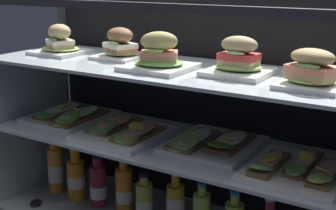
% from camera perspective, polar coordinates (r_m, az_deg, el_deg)
% --- Properties ---
extents(case_frame, '(1.42, 0.48, 0.86)m').
position_cam_1_polar(case_frame, '(1.77, 2.50, 0.24)').
color(case_frame, '#333338').
rests_on(case_frame, ground).
extents(riser_lower_tier, '(1.36, 0.42, 0.32)m').
position_cam_1_polar(riser_lower_tier, '(1.75, 0.00, -9.58)').
color(riser_lower_tier, silver).
rests_on(riser_lower_tier, case_base_deck).
extents(shelf_lower_glass, '(1.37, 0.43, 0.01)m').
position_cam_1_polar(shelf_lower_glass, '(1.69, 0.00, -4.55)').
color(shelf_lower_glass, silver).
rests_on(shelf_lower_glass, riser_lower_tier).
extents(riser_upper_tier, '(1.36, 0.42, 0.26)m').
position_cam_1_polar(riser_upper_tier, '(1.64, 0.00, -0.18)').
color(riser_upper_tier, silver).
rests_on(riser_upper_tier, shelf_lower_glass).
extents(shelf_upper_glass, '(1.37, 0.43, 0.01)m').
position_cam_1_polar(shelf_upper_glass, '(1.61, 0.00, 4.38)').
color(shelf_upper_glass, silver).
rests_on(shelf_upper_glass, riser_upper_tier).
extents(plated_roll_sandwich_far_left, '(0.19, 0.19, 0.12)m').
position_cam_1_polar(plated_roll_sandwich_far_left, '(1.92, -12.78, 7.22)').
color(plated_roll_sandwich_far_left, white).
rests_on(plated_roll_sandwich_far_left, shelf_upper_glass).
extents(plated_roll_sandwich_near_right_corner, '(0.17, 0.17, 0.11)m').
position_cam_1_polar(plated_roll_sandwich_near_right_corner, '(1.77, -5.75, 7.05)').
color(plated_roll_sandwich_near_right_corner, white).
rests_on(plated_roll_sandwich_near_right_corner, shelf_upper_glass).
extents(plated_roll_sandwich_far_right, '(0.21, 0.21, 0.12)m').
position_cam_1_polar(plated_roll_sandwich_far_right, '(1.56, -0.97, 5.75)').
color(plated_roll_sandwich_far_right, white).
rests_on(plated_roll_sandwich_far_right, shelf_upper_glass).
extents(plated_roll_sandwich_near_left_corner, '(0.19, 0.19, 0.12)m').
position_cam_1_polar(plated_roll_sandwich_near_left_corner, '(1.49, 8.50, 5.20)').
color(plated_roll_sandwich_near_left_corner, white).
rests_on(plated_roll_sandwich_near_left_corner, shelf_upper_glass).
extents(plated_roll_sandwich_mid_left, '(0.17, 0.17, 0.11)m').
position_cam_1_polar(plated_roll_sandwich_mid_left, '(1.37, 16.77, 3.84)').
color(plated_roll_sandwich_mid_left, white).
rests_on(plated_roll_sandwich_mid_left, shelf_upper_glass).
extents(open_sandwich_tray_near_right_corner, '(0.28, 0.32, 0.06)m').
position_cam_1_polar(open_sandwich_tray_near_right_corner, '(1.96, -11.62, -1.17)').
color(open_sandwich_tray_near_right_corner, white).
rests_on(open_sandwich_tray_near_right_corner, shelf_lower_glass).
extents(open_sandwich_tray_center, '(0.28, 0.32, 0.06)m').
position_cam_1_polar(open_sandwich_tray_center, '(1.74, -5.26, -3.11)').
color(open_sandwich_tray_center, white).
rests_on(open_sandwich_tray_center, shelf_lower_glass).
extents(open_sandwich_tray_mid_left, '(0.28, 0.33, 0.06)m').
position_cam_1_polar(open_sandwich_tray_mid_left, '(1.62, 5.26, -4.51)').
color(open_sandwich_tray_mid_left, white).
rests_on(open_sandwich_tray_mid_left, shelf_lower_glass).
extents(open_sandwich_tray_left_of_center, '(0.28, 0.32, 0.06)m').
position_cam_1_polar(open_sandwich_tray_left_of_center, '(1.46, 15.17, -7.35)').
color(open_sandwich_tray_left_of_center, white).
rests_on(open_sandwich_tray_left_of_center, shelf_lower_glass).
extents(juice_bottle_front_fourth, '(0.06, 0.06, 0.24)m').
position_cam_1_polar(juice_bottle_front_fourth, '(2.09, -13.29, -7.48)').
color(juice_bottle_front_fourth, orange).
rests_on(juice_bottle_front_fourth, case_base_deck).
extents(juice_bottle_back_left, '(0.07, 0.07, 0.22)m').
position_cam_1_polar(juice_bottle_back_left, '(2.01, -10.91, -8.60)').
color(juice_bottle_back_left, orange).
rests_on(juice_bottle_back_left, case_base_deck).
extents(juice_bottle_tucked_behind, '(0.07, 0.07, 0.21)m').
position_cam_1_polar(juice_bottle_tucked_behind, '(1.94, -8.34, -9.48)').
color(juice_bottle_tucked_behind, maroon).
rests_on(juice_bottle_tucked_behind, case_base_deck).
extents(juice_bottle_front_second, '(0.07, 0.07, 0.23)m').
position_cam_1_polar(juice_bottle_front_second, '(1.88, -5.33, -10.10)').
color(juice_bottle_front_second, orange).
rests_on(juice_bottle_front_second, case_base_deck).
extents(juice_bottle_front_left_end, '(0.06, 0.06, 0.19)m').
position_cam_1_polar(juice_bottle_front_left_end, '(1.82, -2.86, -11.44)').
color(juice_bottle_front_left_end, '#BACB4D').
rests_on(juice_bottle_front_left_end, case_base_deck).
extents(juice_bottle_back_center, '(0.07, 0.07, 0.22)m').
position_cam_1_polar(juice_bottle_back_center, '(1.77, 0.91, -11.75)').
color(juice_bottle_back_center, gold).
rests_on(juice_bottle_back_center, case_base_deck).
extents(kitchen_scissors, '(0.17, 0.15, 0.01)m').
position_cam_1_polar(kitchen_scissors, '(2.03, -14.86, -11.25)').
color(kitchen_scissors, silver).
rests_on(kitchen_scissors, case_base_deck).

